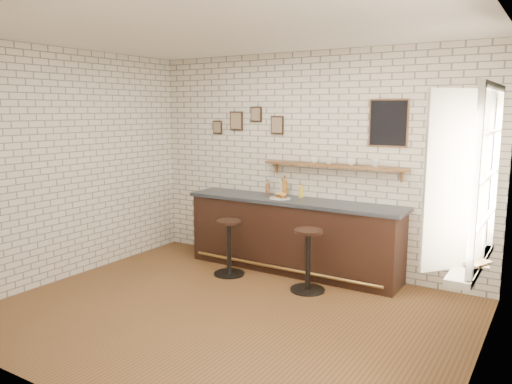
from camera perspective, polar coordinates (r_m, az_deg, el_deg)
ground at (r=5.66m, az=-3.33°, el=-13.69°), size 5.00×5.00×0.00m
bar_counter at (r=6.92m, az=4.18°, el=-4.94°), size 3.10×0.65×1.01m
sandwich_plate at (r=6.84m, az=2.78°, el=-0.71°), size 0.28×0.28×0.01m
ciabatta_sandwich at (r=6.83m, az=2.85°, el=-0.38°), size 0.22×0.16×0.07m
potato_chips at (r=6.86m, az=2.60°, el=-0.63°), size 0.27×0.18×0.00m
bitters_bottle_brown at (r=7.20m, az=1.35°, el=0.43°), size 0.06×0.06×0.21m
bitters_bottle_white at (r=7.08m, az=2.99°, el=0.36°), size 0.06×0.06×0.23m
bitters_bottle_amber at (r=7.06m, az=3.27°, el=0.50°), size 0.07×0.07×0.29m
condiment_bottle_yellow at (r=6.94m, az=5.19°, el=0.04°), size 0.06×0.06×0.19m
bar_stool_left at (r=6.77m, az=-3.10°, el=-6.13°), size 0.42×0.42×0.75m
bar_stool_right at (r=6.20m, az=5.96°, el=-7.54°), size 0.43×0.43×0.78m
wall_shelf at (r=6.72m, az=8.79°, el=2.98°), size 2.00×0.18×0.18m
shelf_cup_a at (r=6.82m, az=6.71°, el=3.67°), size 0.12×0.12×0.09m
shelf_cup_b at (r=6.73m, az=8.36°, el=3.55°), size 0.12×0.12×0.08m
shelf_cup_c at (r=6.61m, az=10.83°, el=3.40°), size 0.14×0.14×0.09m
shelf_cup_d at (r=6.51m, az=13.47°, el=3.23°), size 0.12×0.12×0.09m
back_wall_decor at (r=6.82m, az=7.81°, el=7.88°), size 2.96×0.02×0.56m
window_sill at (r=4.77m, az=23.39°, el=-7.42°), size 0.20×1.35×0.06m
casement_window at (r=4.62m, az=23.47°, el=1.59°), size 0.40×1.30×1.56m
book_lower at (r=4.59m, az=22.83°, el=-7.50°), size 0.23×0.27×0.02m
book_upper at (r=4.62m, az=22.92°, el=-7.14°), size 0.25×0.28×0.02m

